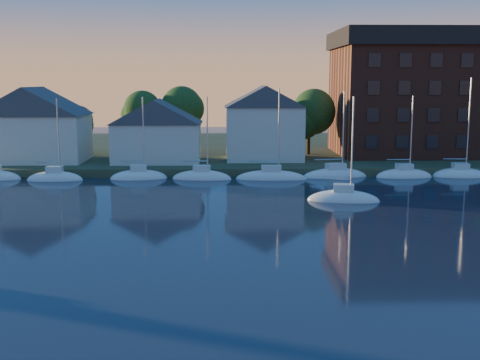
{
  "coord_description": "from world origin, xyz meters",
  "views": [
    {
      "loc": [
        2.6,
        -20.95,
        11.38
      ],
      "look_at": [
        3.77,
        22.0,
        4.29
      ],
      "focal_mm": 45.0,
      "sensor_mm": 36.0,
      "label": 1
    }
  ],
  "objects_px": {
    "condo_block": "(443,92)",
    "drifting_sailboat_right": "(343,200)",
    "clubhouse_west": "(34,123)",
    "clubhouse_east": "(264,122)",
    "clubhouse_centre": "(157,130)"
  },
  "relations": [
    {
      "from": "clubhouse_west",
      "to": "clubhouse_centre",
      "type": "xyz_separation_m",
      "value": [
        16.0,
        -1.0,
        -0.8
      ]
    },
    {
      "from": "condo_block",
      "to": "drifting_sailboat_right",
      "type": "distance_m",
      "value": 37.06
    },
    {
      "from": "clubhouse_west",
      "to": "condo_block",
      "type": "relative_size",
      "value": 0.44
    },
    {
      "from": "condo_block",
      "to": "clubhouse_west",
      "type": "bearing_deg",
      "value": -172.93
    },
    {
      "from": "clubhouse_west",
      "to": "clubhouse_centre",
      "type": "distance_m",
      "value": 16.05
    },
    {
      "from": "condo_block",
      "to": "drifting_sailboat_right",
      "type": "bearing_deg",
      "value": -123.88
    },
    {
      "from": "clubhouse_east",
      "to": "drifting_sailboat_right",
      "type": "height_order",
      "value": "clubhouse_east"
    },
    {
      "from": "clubhouse_west",
      "to": "condo_block",
      "type": "distance_m",
      "value": 56.56
    },
    {
      "from": "clubhouse_east",
      "to": "drifting_sailboat_right",
      "type": "relative_size",
      "value": 0.95
    },
    {
      "from": "condo_block",
      "to": "drifting_sailboat_right",
      "type": "relative_size",
      "value": 2.8
    },
    {
      "from": "drifting_sailboat_right",
      "to": "clubhouse_east",
      "type": "bearing_deg",
      "value": 114.5
    },
    {
      "from": "clubhouse_east",
      "to": "condo_block",
      "type": "height_order",
      "value": "condo_block"
    },
    {
      "from": "clubhouse_centre",
      "to": "clubhouse_east",
      "type": "height_order",
      "value": "clubhouse_east"
    },
    {
      "from": "clubhouse_west",
      "to": "condo_block",
      "type": "height_order",
      "value": "condo_block"
    },
    {
      "from": "drifting_sailboat_right",
      "to": "condo_block",
      "type": "bearing_deg",
      "value": 66.3
    }
  ]
}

